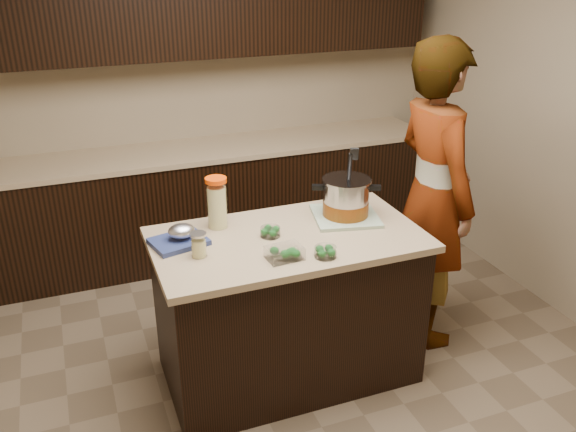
% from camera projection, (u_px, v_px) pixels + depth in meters
% --- Properties ---
extents(ground_plane, '(4.00, 4.00, 0.00)m').
position_uv_depth(ground_plane, '(288.00, 371.00, 3.66)').
color(ground_plane, brown).
rests_on(ground_plane, ground).
extents(room_shell, '(4.04, 4.04, 2.72)m').
position_uv_depth(room_shell, '(288.00, 86.00, 2.96)').
color(room_shell, tan).
rests_on(room_shell, ground).
extents(back_cabinets, '(3.60, 0.63, 2.33)m').
position_uv_depth(back_cabinets, '(208.00, 141.00, 4.75)').
color(back_cabinets, black).
rests_on(back_cabinets, ground).
extents(island, '(1.46, 0.81, 0.90)m').
position_uv_depth(island, '(288.00, 307.00, 3.47)').
color(island, black).
rests_on(island, ground).
extents(dish_towel, '(0.43, 0.43, 0.02)m').
position_uv_depth(dish_towel, '(345.00, 216.00, 3.51)').
color(dish_towel, '#5B875A').
rests_on(dish_towel, island).
extents(stock_pot, '(0.37, 0.36, 0.39)m').
position_uv_depth(stock_pot, '(346.00, 200.00, 3.47)').
color(stock_pot, '#B7B7BC').
rests_on(stock_pot, dish_towel).
extents(lemonade_pitcher, '(0.14, 0.14, 0.29)m').
position_uv_depth(lemonade_pitcher, '(217.00, 205.00, 3.34)').
color(lemonade_pitcher, '#D3CD81').
rests_on(lemonade_pitcher, island).
extents(mason_jar, '(0.10, 0.10, 0.14)m').
position_uv_depth(mason_jar, '(199.00, 245.00, 3.05)').
color(mason_jar, '#D3CD81').
rests_on(mason_jar, island).
extents(broccoli_tub_left, '(0.14, 0.14, 0.05)m').
position_uv_depth(broccoli_tub_left, '(270.00, 232.00, 3.28)').
color(broccoli_tub_left, silver).
rests_on(broccoli_tub_left, island).
extents(broccoli_tub_right, '(0.14, 0.14, 0.05)m').
position_uv_depth(broccoli_tub_right, '(325.00, 252.00, 3.06)').
color(broccoli_tub_right, silver).
rests_on(broccoli_tub_right, island).
extents(broccoli_tub_rect, '(0.19, 0.14, 0.06)m').
position_uv_depth(broccoli_tub_rect, '(284.00, 253.00, 3.05)').
color(broccoli_tub_rect, silver).
rests_on(broccoli_tub_rect, island).
extents(blue_tray, '(0.32, 0.28, 0.10)m').
position_uv_depth(blue_tray, '(180.00, 238.00, 3.19)').
color(blue_tray, navy).
rests_on(blue_tray, island).
extents(person, '(0.47, 0.70, 1.90)m').
position_uv_depth(person, '(433.00, 196.00, 3.68)').
color(person, gray).
rests_on(person, ground).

